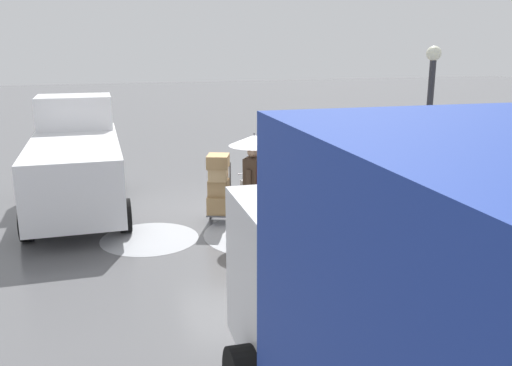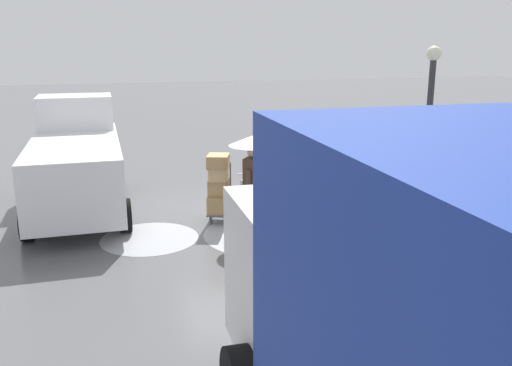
{
  "view_description": "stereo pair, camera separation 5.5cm",
  "coord_description": "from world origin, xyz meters",
  "px_view_note": "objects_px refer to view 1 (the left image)",
  "views": [
    {
      "loc": [
        2.9,
        11.77,
        3.91
      ],
      "look_at": [
        -0.22,
        1.22,
        1.05
      ],
      "focal_mm": 37.88,
      "sensor_mm": 36.0,
      "label": 1
    },
    {
      "loc": [
        2.85,
        11.79,
        3.91
      ],
      "look_at": [
        -0.22,
        1.22,
        1.05
      ],
      "focal_mm": 37.88,
      "sensor_mm": 36.0,
      "label": 2
    }
  ],
  "objects_px": {
    "pedestrian_black_side": "(254,161)",
    "shopping_cart_vendor": "(257,196)",
    "street_lamp": "(428,125)",
    "pedestrian_white_side": "(320,162)",
    "cargo_van_parked_right": "(76,162)",
    "hand_dolly_boxes": "(219,186)",
    "pedestrian_pink_side": "(306,146)"
  },
  "relations": [
    {
      "from": "pedestrian_white_side",
      "to": "street_lamp",
      "type": "relative_size",
      "value": 0.56
    },
    {
      "from": "cargo_van_parked_right",
      "to": "street_lamp",
      "type": "distance_m",
      "value": 7.95
    },
    {
      "from": "pedestrian_pink_side",
      "to": "pedestrian_black_side",
      "type": "xyz_separation_m",
      "value": [
        1.62,
        1.24,
        -0.01
      ]
    },
    {
      "from": "cargo_van_parked_right",
      "to": "pedestrian_pink_side",
      "type": "distance_m",
      "value": 5.43
    },
    {
      "from": "shopping_cart_vendor",
      "to": "pedestrian_white_side",
      "type": "xyz_separation_m",
      "value": [
        -0.91,
        1.37,
        1.02
      ]
    },
    {
      "from": "pedestrian_pink_side",
      "to": "pedestrian_black_side",
      "type": "height_order",
      "value": "same"
    },
    {
      "from": "cargo_van_parked_right",
      "to": "shopping_cart_vendor",
      "type": "distance_m",
      "value": 4.38
    },
    {
      "from": "hand_dolly_boxes",
      "to": "street_lamp",
      "type": "height_order",
      "value": "street_lamp"
    },
    {
      "from": "cargo_van_parked_right",
      "to": "pedestrian_white_side",
      "type": "relative_size",
      "value": 2.49
    },
    {
      "from": "cargo_van_parked_right",
      "to": "street_lamp",
      "type": "xyz_separation_m",
      "value": [
        -6.7,
        4.11,
        1.19
      ]
    },
    {
      "from": "pedestrian_white_side",
      "to": "street_lamp",
      "type": "distance_m",
      "value": 2.21
    },
    {
      "from": "cargo_van_parked_right",
      "to": "pedestrian_black_side",
      "type": "relative_size",
      "value": 2.49
    },
    {
      "from": "hand_dolly_boxes",
      "to": "pedestrian_pink_side",
      "type": "bearing_deg",
      "value": -173.84
    },
    {
      "from": "pedestrian_black_side",
      "to": "pedestrian_white_side",
      "type": "height_order",
      "value": "same"
    },
    {
      "from": "pedestrian_white_side",
      "to": "street_lamp",
      "type": "bearing_deg",
      "value": 156.46
    },
    {
      "from": "hand_dolly_boxes",
      "to": "pedestrian_white_side",
      "type": "distance_m",
      "value": 2.42
    },
    {
      "from": "cargo_van_parked_right",
      "to": "hand_dolly_boxes",
      "type": "xyz_separation_m",
      "value": [
        -3.03,
        1.82,
        -0.33
      ]
    },
    {
      "from": "pedestrian_black_side",
      "to": "shopping_cart_vendor",
      "type": "bearing_deg",
      "value": -110.23
    },
    {
      "from": "shopping_cart_vendor",
      "to": "street_lamp",
      "type": "height_order",
      "value": "street_lamp"
    },
    {
      "from": "pedestrian_white_side",
      "to": "street_lamp",
      "type": "height_order",
      "value": "street_lamp"
    },
    {
      "from": "hand_dolly_boxes",
      "to": "pedestrian_black_side",
      "type": "bearing_deg",
      "value": 117.33
    },
    {
      "from": "shopping_cart_vendor",
      "to": "pedestrian_pink_side",
      "type": "height_order",
      "value": "pedestrian_pink_side"
    },
    {
      "from": "cargo_van_parked_right",
      "to": "shopping_cart_vendor",
      "type": "bearing_deg",
      "value": 153.84
    },
    {
      "from": "cargo_van_parked_right",
      "to": "shopping_cart_vendor",
      "type": "height_order",
      "value": "cargo_van_parked_right"
    },
    {
      "from": "street_lamp",
      "to": "pedestrian_white_side",
      "type": "bearing_deg",
      "value": -23.54
    },
    {
      "from": "cargo_van_parked_right",
      "to": "hand_dolly_boxes",
      "type": "height_order",
      "value": "cargo_van_parked_right"
    },
    {
      "from": "cargo_van_parked_right",
      "to": "pedestrian_black_side",
      "type": "height_order",
      "value": "cargo_van_parked_right"
    },
    {
      "from": "street_lamp",
      "to": "cargo_van_parked_right",
      "type": "bearing_deg",
      "value": -31.54
    },
    {
      "from": "shopping_cart_vendor",
      "to": "pedestrian_black_side",
      "type": "distance_m",
      "value": 1.4
    },
    {
      "from": "cargo_van_parked_right",
      "to": "pedestrian_white_side",
      "type": "bearing_deg",
      "value": 145.63
    },
    {
      "from": "pedestrian_black_side",
      "to": "pedestrian_white_side",
      "type": "bearing_deg",
      "value": 159.9
    },
    {
      "from": "shopping_cart_vendor",
      "to": "pedestrian_black_side",
      "type": "relative_size",
      "value": 0.49
    }
  ]
}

